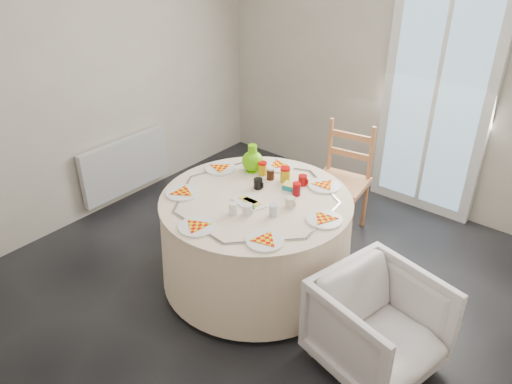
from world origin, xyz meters
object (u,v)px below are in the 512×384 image
Objects in this scene: radiator at (126,165)px; wooden_chair at (340,184)px; table at (256,240)px; armchair at (380,318)px; green_pitcher at (253,157)px.

wooden_chair reaches higher than radiator.
armchair reaches higher than table.
radiator is 0.68× the size of table.
wooden_chair is at bearing 24.17° from radiator.
radiator is 1.82m from table.
table is (1.81, -0.16, -0.01)m from radiator.
armchair is at bearing -58.93° from wooden_chair.
wooden_chair is at bearing 83.19° from table.
table is 1.15m from armchair.
green_pitcher is at bearing -130.51° from wooden_chair.
armchair is 1.60m from green_pitcher.
wooden_chair is 1.58m from armchair.
armchair is (1.02, -1.20, -0.08)m from wooden_chair.
green_pitcher is at bearing 6.32° from radiator.
green_pitcher reaches higher than wooden_chair.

